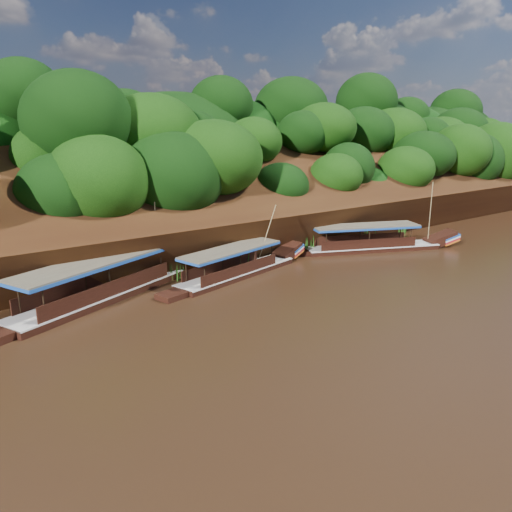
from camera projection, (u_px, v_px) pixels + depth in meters
The scene contains 6 objects.
ground at pixel (326, 298), 32.25m from camera, with size 160.00×160.00×0.00m, color black.
riverbank at pixel (167, 217), 49.47m from camera, with size 120.00×30.06×19.40m.
boat_0 at pixel (380, 244), 44.21m from camera, with size 13.87×7.32×6.49m.
boat_1 at pixel (244, 268), 37.14m from camera, with size 12.92×4.76×5.48m.
boat_2 at pixel (119, 284), 32.96m from camera, with size 16.56×8.65×6.95m.
reeds at pixel (212, 260), 37.66m from camera, with size 48.75×2.17×1.89m.
Camera 1 is at (-21.65, -21.89, 10.96)m, focal length 35.00 mm.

